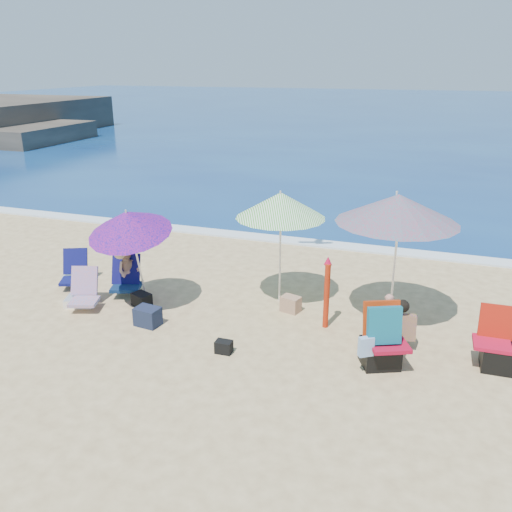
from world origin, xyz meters
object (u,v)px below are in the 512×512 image
(chair_rainbow, at_px, (82,296))
(camp_chair_right, at_px, (381,344))
(person_center, at_px, (392,321))
(umbrella_blue, at_px, (128,222))
(camp_chair_left, at_px, (498,351))
(umbrella_turquoise, at_px, (398,209))
(person_left, at_px, (128,272))
(chair_navy, at_px, (75,274))
(furled_umbrella, at_px, (327,289))
(umbrella_striped, at_px, (281,205))

(chair_rainbow, xyz_separation_m, camp_chair_right, (5.14, -0.34, 0.17))
(person_center, bearing_deg, umbrella_blue, -177.55)
(camp_chair_left, distance_m, person_center, 1.48)
(umbrella_turquoise, height_order, umbrella_blue, umbrella_turquoise)
(umbrella_blue, relative_size, person_left, 2.04)
(person_center, bearing_deg, camp_chair_right, -96.30)
(umbrella_blue, bearing_deg, camp_chair_left, -0.08)
(umbrella_blue, height_order, chair_navy, umbrella_blue)
(umbrella_blue, distance_m, furled_umbrella, 3.38)
(umbrella_striped, height_order, chair_navy, umbrella_striped)
(chair_navy, relative_size, person_center, 1.13)
(umbrella_striped, xyz_separation_m, camp_chair_left, (3.47, -1.09, -1.51))
(chair_rainbow, relative_size, person_left, 0.85)
(umbrella_blue, distance_m, chair_rainbow, 1.68)
(chair_rainbow, bearing_deg, umbrella_turquoise, 12.08)
(umbrella_blue, xyz_separation_m, furled_umbrella, (3.23, 0.42, -0.90))
(umbrella_blue, xyz_separation_m, person_left, (-0.46, 0.54, -1.13))
(camp_chair_left, distance_m, person_left, 6.21)
(chair_rainbow, bearing_deg, umbrella_blue, 9.35)
(furled_umbrella, relative_size, person_left, 1.28)
(furled_umbrella, relative_size, camp_chair_left, 1.39)
(furled_umbrella, height_order, person_center, furled_umbrella)
(camp_chair_right, distance_m, person_center, 0.68)
(umbrella_turquoise, relative_size, umbrella_striped, 1.12)
(chair_navy, distance_m, person_center, 5.99)
(camp_chair_right, bearing_deg, furled_umbrella, 136.47)
(camp_chair_left, bearing_deg, person_center, 172.56)
(umbrella_striped, bearing_deg, person_center, -24.11)
(umbrella_blue, xyz_separation_m, camp_chair_left, (5.73, -0.01, -1.29))
(person_left, bearing_deg, chair_navy, 174.83)
(umbrella_turquoise, xyz_separation_m, chair_rainbow, (-5.11, -1.09, -1.73))
(chair_rainbow, bearing_deg, camp_chair_left, 1.27)
(umbrella_blue, height_order, camp_chair_left, umbrella_blue)
(umbrella_turquoise, relative_size, person_left, 2.43)
(umbrella_turquoise, height_order, chair_navy, umbrella_turquoise)
(umbrella_turquoise, distance_m, umbrella_striped, 1.91)
(umbrella_blue, distance_m, camp_chair_right, 4.39)
(chair_navy, xyz_separation_m, camp_chair_right, (5.89, -1.15, 0.17))
(furled_umbrella, xyz_separation_m, person_left, (-3.68, 0.12, -0.23))
(person_center, bearing_deg, umbrella_striped, 155.89)
(umbrella_striped, relative_size, chair_rainbow, 2.56)
(umbrella_turquoise, distance_m, chair_navy, 6.11)
(camp_chair_left, distance_m, camp_chair_right, 1.61)
(umbrella_turquoise, bearing_deg, chair_rainbow, -167.92)
(camp_chair_left, bearing_deg, umbrella_striped, 162.56)
(umbrella_striped, bearing_deg, furled_umbrella, -34.27)
(furled_umbrella, height_order, chair_rainbow, furled_umbrella)
(umbrella_striped, distance_m, umbrella_blue, 2.51)
(chair_navy, xyz_separation_m, person_center, (5.97, -0.47, 0.21))
(chair_rainbow, height_order, person_center, person_center)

